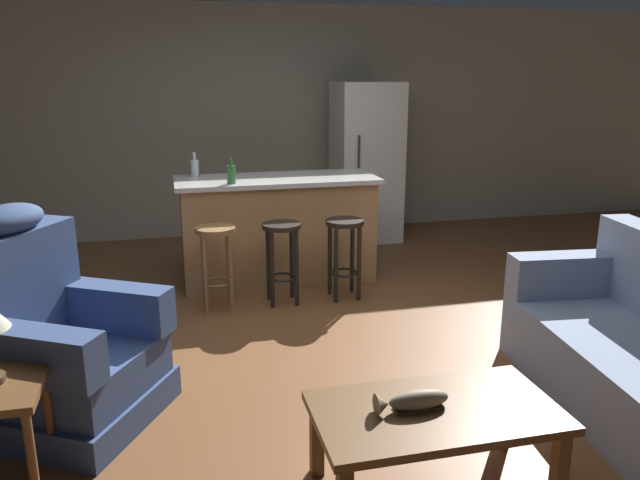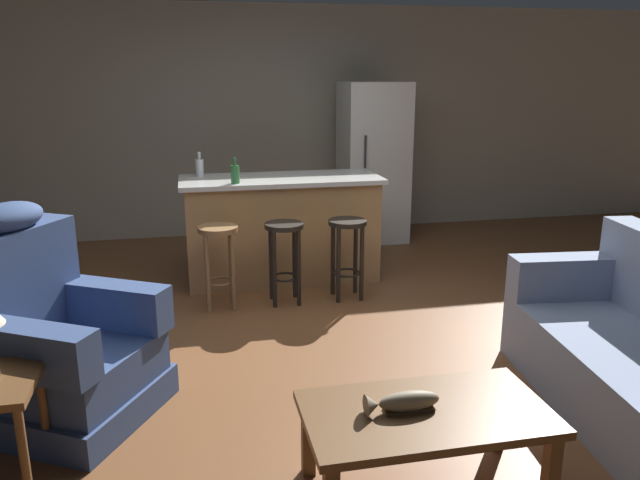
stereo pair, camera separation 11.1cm
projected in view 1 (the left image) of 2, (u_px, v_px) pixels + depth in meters
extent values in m
plane|color=brown|center=(310.00, 336.00, 4.56)|extent=(12.00, 12.00, 0.00)
cube|color=#A89E89|center=(250.00, 122.00, 7.15)|extent=(12.00, 0.05, 2.60)
cube|color=brown|center=(436.00, 412.00, 2.79)|extent=(1.10, 0.60, 0.04)
cube|color=brown|center=(560.00, 469.00, 2.73)|extent=(0.06, 0.06, 0.38)
cube|color=brown|center=(317.00, 438.00, 2.96)|extent=(0.06, 0.06, 0.38)
cube|color=brown|center=(503.00, 413.00, 3.18)|extent=(0.06, 0.06, 0.38)
cube|color=#4C3823|center=(418.00, 408.00, 2.78)|extent=(0.22, 0.07, 0.01)
ellipsoid|color=gray|center=(419.00, 400.00, 2.77)|extent=(0.28, 0.09, 0.09)
cone|color=gray|center=(382.00, 404.00, 2.73)|extent=(0.06, 0.10, 0.10)
cube|color=#8493B2|center=(571.00, 274.00, 4.17)|extent=(0.86, 0.29, 0.28)
cube|color=#384C7A|center=(76.00, 404.00, 3.46)|extent=(1.15, 1.15, 0.18)
cube|color=#384C7A|center=(72.00, 369.00, 3.40)|extent=(1.07, 1.05, 0.24)
cube|color=#384C7A|center=(16.00, 288.00, 3.37)|extent=(0.58, 0.78, 0.64)
ellipsoid|color=#384C7A|center=(7.00, 220.00, 3.27)|extent=(0.46, 0.53, 0.16)
cube|color=#384C7A|center=(107.00, 306.00, 3.64)|extent=(0.78, 0.55, 0.26)
cube|color=#384C7A|center=(26.00, 353.00, 3.03)|extent=(0.78, 0.55, 0.26)
cylinder|color=brown|center=(33.00, 467.00, 2.63)|extent=(0.04, 0.04, 0.52)
cylinder|color=brown|center=(49.00, 417.00, 3.00)|extent=(0.04, 0.04, 0.52)
cube|color=#AD7F4C|center=(278.00, 231.00, 5.71)|extent=(1.71, 0.63, 0.91)
cube|color=silver|center=(277.00, 180.00, 5.59)|extent=(1.80, 0.70, 0.04)
cylinder|color=olive|center=(215.00, 230.00, 4.93)|extent=(0.32, 0.32, 0.04)
torus|color=olive|center=(218.00, 282.00, 5.04)|extent=(0.23, 0.23, 0.02)
cylinder|color=olive|center=(205.00, 275.00, 4.90)|extent=(0.04, 0.04, 0.64)
cylinder|color=olive|center=(231.00, 273.00, 4.95)|extent=(0.04, 0.04, 0.64)
cylinder|color=olive|center=(204.00, 268.00, 5.09)|extent=(0.04, 0.04, 0.64)
cylinder|color=olive|center=(228.00, 266.00, 5.13)|extent=(0.04, 0.04, 0.64)
cylinder|color=black|center=(281.00, 226.00, 5.05)|extent=(0.32, 0.32, 0.04)
torus|color=black|center=(282.00, 277.00, 5.17)|extent=(0.23, 0.23, 0.02)
cylinder|color=black|center=(272.00, 270.00, 5.02)|extent=(0.04, 0.04, 0.64)
cylinder|color=black|center=(296.00, 269.00, 5.07)|extent=(0.04, 0.04, 0.64)
cylinder|color=black|center=(268.00, 263.00, 5.21)|extent=(0.04, 0.04, 0.64)
cylinder|color=black|center=(292.00, 261.00, 5.26)|extent=(0.04, 0.04, 0.64)
cylinder|color=black|center=(345.00, 222.00, 5.17)|extent=(0.32, 0.32, 0.04)
torus|color=black|center=(344.00, 273.00, 5.29)|extent=(0.23, 0.23, 0.02)
cylinder|color=black|center=(336.00, 266.00, 5.14)|extent=(0.04, 0.04, 0.64)
cylinder|color=black|center=(359.00, 264.00, 5.19)|extent=(0.04, 0.04, 0.64)
cylinder|color=black|center=(330.00, 259.00, 5.33)|extent=(0.04, 0.04, 0.64)
cylinder|color=black|center=(352.00, 257.00, 5.38)|extent=(0.04, 0.04, 0.64)
cube|color=white|center=(366.00, 162.00, 7.00)|extent=(0.70, 0.66, 1.76)
cylinder|color=#333338|center=(359.00, 159.00, 6.61)|extent=(0.02, 0.02, 0.50)
cylinder|color=#2D6B38|center=(231.00, 175.00, 5.26)|extent=(0.07, 0.07, 0.15)
cylinder|color=#2D6B38|center=(231.00, 162.00, 5.23)|extent=(0.03, 0.03, 0.06)
cylinder|color=silver|center=(195.00, 168.00, 5.60)|extent=(0.07, 0.07, 0.15)
cylinder|color=silver|center=(194.00, 156.00, 5.57)|extent=(0.03, 0.03, 0.07)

